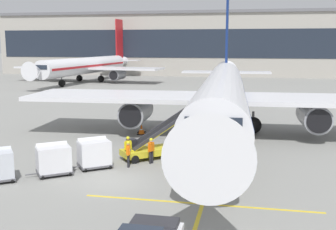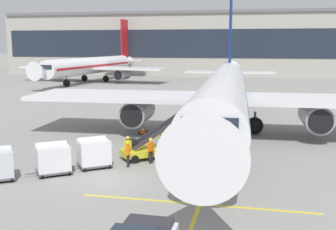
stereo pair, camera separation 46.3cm
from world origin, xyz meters
name	(u,v)px [view 1 (the left image)]	position (x,y,z in m)	size (l,w,h in m)	color
ground_plane	(114,182)	(0.00, 0.00, 0.00)	(600.00, 600.00, 0.00)	gray
parked_airplane	(223,93)	(5.23, 14.01, 3.71)	(34.48, 43.98, 14.87)	white
belt_loader	(149,146)	(0.78, 5.41, 0.90)	(4.80, 4.24, 3.30)	gold
baggage_cart_lead	(94,152)	(-2.17, 2.54, 1.00)	(2.67, 2.48, 1.91)	#515156
baggage_cart_second	(53,159)	(-4.08, 0.69, 1.00)	(2.67, 2.48, 1.91)	#515156
ground_crew_by_loader	(128,147)	(-0.44, 4.33, 1.00)	(0.44, 0.44, 1.74)	black
ground_crew_by_carts	(128,152)	(-0.04, 3.05, 1.00)	(0.31, 0.56, 1.74)	black
ground_crew_marshaller	(151,149)	(1.21, 4.15, 1.00)	(0.40, 0.51, 1.74)	black
safety_cone_engine_keepout	(142,128)	(-1.95, 13.57, 0.37)	(0.67, 0.67, 0.76)	black
safety_cone_wingtip	(141,130)	(-1.77, 12.86, 0.38)	(0.69, 0.69, 0.78)	black
apron_guidance_line_lead_in	(223,137)	(5.40, 13.19, 0.00)	(0.20, 110.00, 0.01)	yellow
apron_guidance_line_stop_bar	(200,204)	(5.27, -2.31, 0.00)	(12.00, 0.20, 0.01)	yellow
terminal_building	(192,44)	(-7.71, 87.60, 7.89)	(100.71, 17.03, 15.88)	#A8A399
distant_airplane	(88,66)	(-25.87, 60.29, 3.39)	(32.30, 40.96, 13.77)	white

